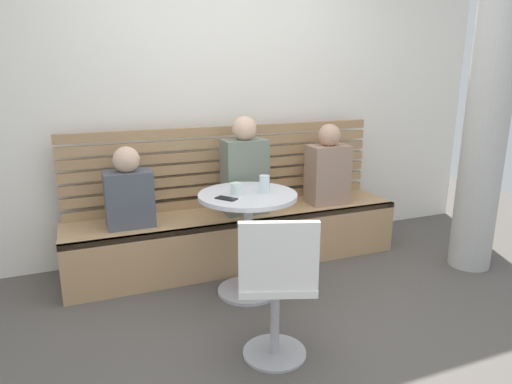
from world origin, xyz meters
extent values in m
plane|color=#514C47|center=(0.00, 0.00, 0.00)|extent=(8.00, 8.00, 0.00)
cube|color=white|center=(0.00, 1.64, 1.45)|extent=(5.20, 0.10, 2.90)
cylinder|color=#B2B2AD|center=(1.75, 0.45, 1.40)|extent=(0.32, 0.32, 2.80)
cube|color=tan|center=(0.00, 1.20, 0.22)|extent=(2.70, 0.52, 0.44)
cube|color=#94734F|center=(0.00, 0.96, 0.42)|extent=(2.70, 0.04, 0.04)
cube|color=#A68157|center=(0.00, 1.44, 0.48)|extent=(2.65, 0.04, 0.07)
cube|color=tan|center=(0.00, 1.44, 0.59)|extent=(2.65, 0.04, 0.07)
cube|color=#A68157|center=(0.00, 1.44, 0.68)|extent=(2.65, 0.04, 0.07)
cube|color=tan|center=(0.00, 1.44, 0.78)|extent=(2.65, 0.04, 0.07)
cube|color=#A68157|center=(0.00, 1.44, 0.88)|extent=(2.65, 0.04, 0.07)
cube|color=tan|center=(0.00, 1.44, 0.97)|extent=(2.65, 0.04, 0.07)
cube|color=#A68157|center=(0.00, 1.44, 1.07)|extent=(2.65, 0.04, 0.07)
cylinder|color=#ADADB2|center=(-0.11, 0.68, 0.01)|extent=(0.44, 0.44, 0.02)
cylinder|color=#ADADB2|center=(-0.11, 0.68, 0.37)|extent=(0.07, 0.07, 0.69)
cylinder|color=silver|center=(-0.11, 0.68, 0.72)|extent=(0.68, 0.68, 0.03)
cylinder|color=#ADADB2|center=(-0.23, -0.07, 0.01)|extent=(0.36, 0.36, 0.02)
cylinder|color=#ADADB2|center=(-0.23, -0.07, 0.23)|extent=(0.05, 0.05, 0.45)
cube|color=white|center=(-0.23, -0.07, 0.47)|extent=(0.51, 0.51, 0.04)
cube|color=white|center=(-0.29, -0.23, 0.67)|extent=(0.39, 0.17, 0.36)
cube|color=slate|center=(0.06, 1.18, 0.74)|extent=(0.34, 0.22, 0.59)
sphere|color=#DBB293|center=(0.06, 1.18, 1.12)|extent=(0.19, 0.19, 0.19)
cube|color=#4C515B|center=(-0.84, 1.18, 0.65)|extent=(0.34, 0.22, 0.41)
sphere|color=#DBB293|center=(-0.84, 1.18, 0.94)|extent=(0.19, 0.19, 0.19)
cube|color=#9E7F6B|center=(0.81, 1.17, 0.69)|extent=(0.34, 0.22, 0.50)
sphere|color=tan|center=(0.81, 1.17, 1.03)|extent=(0.19, 0.19, 0.19)
cylinder|color=silver|center=(0.01, 0.66, 0.80)|extent=(0.07, 0.07, 0.12)
cylinder|color=silver|center=(-0.19, 0.69, 0.78)|extent=(0.08, 0.08, 0.08)
cube|color=black|center=(-0.29, 0.60, 0.74)|extent=(0.14, 0.15, 0.01)
camera|label=1|loc=(-1.18, -2.14, 1.57)|focal=32.15mm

